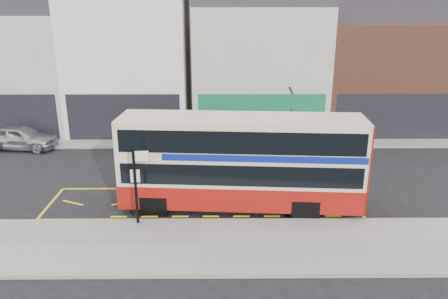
{
  "coord_description": "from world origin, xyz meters",
  "views": [
    {
      "loc": [
        0.83,
        -16.74,
        8.71
      ],
      "look_at": [
        0.98,
        2.0,
        2.44
      ],
      "focal_mm": 35.0,
      "sensor_mm": 36.0,
      "label": 1
    }
  ],
  "objects_px": {
    "car_white": "(304,139)",
    "street_tree_right": "(291,92)",
    "car_silver": "(21,137)",
    "car_grey": "(160,140)",
    "double_decker_bus": "(242,161)",
    "bus_stop_post": "(137,179)"
  },
  "relations": [
    {
      "from": "double_decker_bus",
      "to": "car_white",
      "type": "relative_size",
      "value": 2.38
    },
    {
      "from": "bus_stop_post",
      "to": "car_grey",
      "type": "height_order",
      "value": "bus_stop_post"
    },
    {
      "from": "car_silver",
      "to": "car_grey",
      "type": "bearing_deg",
      "value": -85.18
    },
    {
      "from": "double_decker_bus",
      "to": "car_grey",
      "type": "xyz_separation_m",
      "value": [
        -4.72,
        8.09,
        -1.5
      ]
    },
    {
      "from": "bus_stop_post",
      "to": "car_white",
      "type": "bearing_deg",
      "value": 45.85
    },
    {
      "from": "car_white",
      "to": "street_tree_right",
      "type": "bearing_deg",
      "value": 19.65
    },
    {
      "from": "double_decker_bus",
      "to": "bus_stop_post",
      "type": "relative_size",
      "value": 3.29
    },
    {
      "from": "bus_stop_post",
      "to": "street_tree_right",
      "type": "height_order",
      "value": "street_tree_right"
    },
    {
      "from": "bus_stop_post",
      "to": "car_white",
      "type": "distance_m",
      "value": 13.21
    },
    {
      "from": "street_tree_right",
      "to": "bus_stop_post",
      "type": "bearing_deg",
      "value": -123.0
    },
    {
      "from": "car_silver",
      "to": "car_grey",
      "type": "xyz_separation_m",
      "value": [
        8.75,
        -0.33,
        -0.07
      ]
    },
    {
      "from": "double_decker_bus",
      "to": "car_silver",
      "type": "bearing_deg",
      "value": 151.99
    },
    {
      "from": "double_decker_bus",
      "to": "bus_stop_post",
      "type": "distance_m",
      "value": 4.6
    },
    {
      "from": "car_white",
      "to": "car_grey",
      "type": "bearing_deg",
      "value": 95.76
    },
    {
      "from": "car_grey",
      "to": "car_white",
      "type": "distance_m",
      "value": 9.04
    },
    {
      "from": "car_silver",
      "to": "car_white",
      "type": "relative_size",
      "value": 1.01
    },
    {
      "from": "car_silver",
      "to": "car_white",
      "type": "height_order",
      "value": "car_silver"
    },
    {
      "from": "car_grey",
      "to": "car_white",
      "type": "bearing_deg",
      "value": -91.94
    },
    {
      "from": "bus_stop_post",
      "to": "car_silver",
      "type": "bearing_deg",
      "value": 128.93
    },
    {
      "from": "bus_stop_post",
      "to": "car_grey",
      "type": "distance_m",
      "value": 9.89
    },
    {
      "from": "car_white",
      "to": "car_silver",
      "type": "bearing_deg",
      "value": 94.2
    },
    {
      "from": "double_decker_bus",
      "to": "street_tree_right",
      "type": "bearing_deg",
      "value": 74.73
    }
  ]
}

